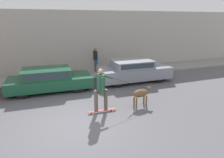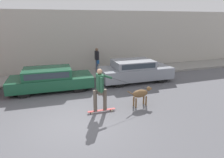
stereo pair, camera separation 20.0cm
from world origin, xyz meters
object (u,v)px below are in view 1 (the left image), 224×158
parked_car_1 (49,80)px  pedestrian_with_bag (95,59)px  skateboarder (101,88)px  fire_hydrant (163,69)px  dog (141,94)px  parked_car_2 (134,71)px

parked_car_1 → pedestrian_with_bag: bearing=39.4°
skateboarder → fire_hydrant: skateboarder is taller
parked_car_1 → dog: size_ratio=3.60×
parked_car_2 → dog: 3.55m
skateboarder → pedestrian_with_bag: bearing=77.9°
pedestrian_with_bag → parked_car_1: bearing=34.5°
parked_car_2 → dog: parked_car_2 is taller
pedestrian_with_bag → fire_hydrant: 4.62m
parked_car_1 → pedestrian_with_bag: pedestrian_with_bag is taller
parked_car_1 → skateboarder: size_ratio=1.57×
parked_car_1 → pedestrian_with_bag: 3.97m
parked_car_2 → parked_car_1: bearing=-179.2°
skateboarder → fire_hydrant: (5.65, 4.09, -0.68)m
parked_car_2 → skateboarder: 4.58m
parked_car_2 → dog: bearing=-110.3°
parked_car_1 → skateboarder: bearing=-60.6°
dog → skateboarder: bearing=175.4°
parked_car_2 → fire_hydrant: (2.58, 0.71, -0.30)m
dog → fire_hydrant: bearing=39.7°
pedestrian_with_bag → fire_hydrant: size_ratio=2.50×
pedestrian_with_bag → parked_car_2: bearing=122.1°
parked_car_2 → skateboarder: skateboarder is taller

